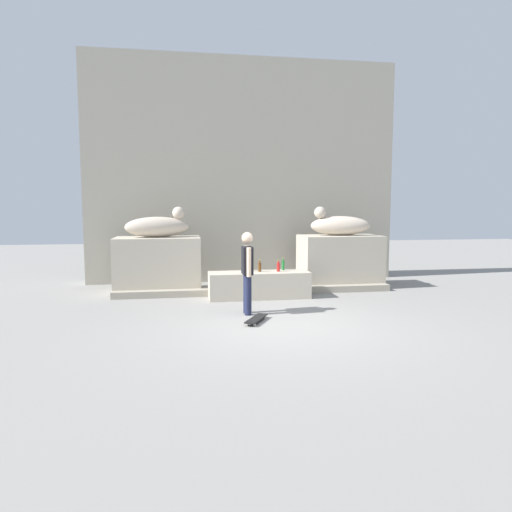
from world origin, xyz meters
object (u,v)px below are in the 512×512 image
bottle_blue (249,266)px  skater (247,269)px  statue_reclining_left (159,226)px  skateboard (256,319)px  bottle_green (283,265)px  bottle_red (278,267)px  bottle_brown (260,267)px  statue_reclining_right (339,225)px

bottle_blue → skater: bearing=-99.0°
statue_reclining_left → skateboard: statue_reclining_left is taller
bottle_green → bottle_blue: size_ratio=1.05×
statue_reclining_left → bottle_red: 3.24m
skater → bottle_brown: skater is taller
bottle_brown → skateboard: bearing=-101.1°
skater → bottle_blue: size_ratio=5.82×
skater → bottle_red: size_ratio=6.13×
skater → skateboard: size_ratio=2.09×
skater → skateboard: (0.08, -0.68, -0.86)m
statue_reclining_right → bottle_brown: (-2.37, -1.13, -0.95)m
skateboard → bottle_red: (0.91, 2.30, 0.67)m
statue_reclining_right → bottle_green: size_ratio=5.57×
statue_reclining_right → bottle_blue: (-2.62, -1.03, -0.94)m
skateboard → bottle_red: 2.56m
statue_reclining_right → bottle_red: (-1.92, -1.18, -0.95)m
statue_reclining_left → skater: 3.46m
statue_reclining_left → bottle_blue: statue_reclining_left is taller
statue_reclining_left → bottle_blue: (2.16, -1.03, -0.94)m
skater → bottle_green: (1.15, 1.85, -0.17)m
statue_reclining_left → bottle_green: 3.31m
statue_reclining_left → statue_reclining_right: size_ratio=0.99×
statue_reclining_right → bottle_green: (-1.75, -0.96, -0.94)m
skateboard → bottle_brown: (0.46, 2.36, 0.68)m
bottle_brown → bottle_red: 0.45m
bottle_red → bottle_green: bearing=53.4°
statue_reclining_right → skateboard: 4.77m
statue_reclining_right → bottle_blue: statue_reclining_right is taller
bottle_green → statue_reclining_right: bearing=28.7°
statue_reclining_left → bottle_brown: statue_reclining_left is taller
statue_reclining_right → bottle_blue: bearing=31.4°
skateboard → bottle_green: (1.08, 2.53, 0.69)m
statue_reclining_right → skater: size_ratio=1.00×
statue_reclining_right → bottle_blue: 2.97m
statue_reclining_right → bottle_red: size_ratio=6.14×
statue_reclining_right → skateboard: size_ratio=2.09×
statue_reclining_left → bottle_brown: (2.41, -1.13, -0.95)m
bottle_green → statue_reclining_left: bearing=162.5°
skateboard → bottle_blue: bottle_blue is taller
bottle_brown → bottle_red: bottle_brown is taller
statue_reclining_left → statue_reclining_right: (4.78, 0.00, 0.00)m
statue_reclining_left → skateboard: bearing=-68.6°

